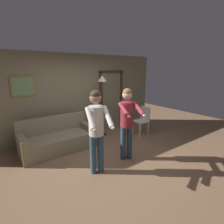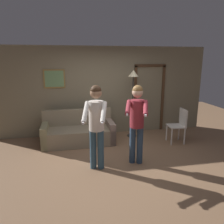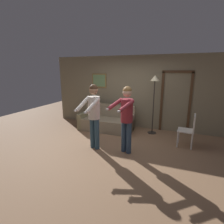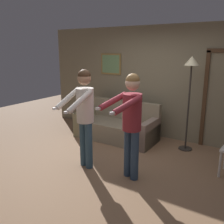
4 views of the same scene
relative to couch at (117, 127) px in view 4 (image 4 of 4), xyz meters
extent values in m
plane|color=#8B6749|center=(0.78, -1.33, -0.28)|extent=(12.00, 12.00, 0.00)
cube|color=gray|center=(0.78, 0.71, 1.02)|extent=(6.40, 0.06, 2.60)
cube|color=olive|center=(-0.59, 0.66, 1.41)|extent=(0.59, 0.02, 0.53)
cube|color=#6D9560|center=(-0.59, 0.65, 1.41)|extent=(0.51, 0.01, 0.45)
cube|color=#4C331E|center=(1.79, 0.66, 0.74)|extent=(0.08, 0.04, 2.04)
cube|color=gray|center=(0.00, -0.04, -0.07)|extent=(1.91, 0.87, 0.42)
cube|color=gray|center=(0.00, 0.31, 0.37)|extent=(1.90, 0.16, 0.45)
cube|color=gray|center=(-0.87, -0.05, 0.01)|extent=(0.17, 0.85, 0.58)
cube|color=gray|center=(0.87, -0.04, 0.01)|extent=(0.17, 0.85, 0.58)
cylinder|color=#332D28|center=(1.58, 0.22, -0.27)|extent=(0.28, 0.28, 0.02)
cylinder|color=#332D28|center=(1.58, 0.22, 0.61)|extent=(0.04, 0.04, 1.73)
cone|color=#F9EAB7|center=(1.58, 0.22, 1.57)|extent=(0.30, 0.30, 0.18)
cylinder|color=#33546B|center=(0.23, -1.52, 0.14)|extent=(0.13, 0.13, 0.84)
cylinder|color=#33546B|center=(0.39, -1.56, 0.14)|extent=(0.13, 0.13, 0.84)
cylinder|color=silver|center=(0.31, -1.54, 0.86)|extent=(0.30, 0.30, 0.59)
sphere|color=#9E7556|center=(0.31, -1.54, 1.32)|extent=(0.23, 0.23, 0.23)
sphere|color=#382314|center=(0.31, -1.54, 1.36)|extent=(0.22, 0.22, 0.22)
cylinder|color=silver|center=(0.09, -1.71, 0.99)|extent=(0.21, 0.50, 0.35)
cube|color=white|center=(0.03, -1.92, 0.85)|extent=(0.08, 0.16, 0.04)
cylinder|color=silver|center=(0.42, -1.80, 0.99)|extent=(0.21, 0.50, 0.35)
cube|color=white|center=(0.36, -2.01, 0.85)|extent=(0.08, 0.16, 0.04)
cylinder|color=#2E445F|center=(1.10, -1.43, 0.13)|extent=(0.13, 0.13, 0.82)
cylinder|color=#2E445F|center=(1.25, -1.48, 0.13)|extent=(0.13, 0.13, 0.82)
cylinder|color=maroon|center=(1.18, -1.45, 0.84)|extent=(0.30, 0.30, 0.58)
sphere|color=#D8AD8E|center=(1.18, -1.45, 1.29)|extent=(0.23, 0.23, 0.23)
sphere|color=brown|center=(1.18, -1.45, 1.33)|extent=(0.22, 0.22, 0.22)
cylinder|color=maroon|center=(0.94, -1.63, 1.02)|extent=(0.25, 0.52, 0.24)
cube|color=white|center=(0.86, -1.86, 0.94)|extent=(0.09, 0.15, 0.04)
cylinder|color=maroon|center=(1.26, -1.74, 1.02)|extent=(0.25, 0.52, 0.24)
cube|color=white|center=(1.18, -1.97, 0.94)|extent=(0.09, 0.15, 0.04)
cylinder|color=silver|center=(2.41, -0.66, -0.05)|extent=(0.04, 0.04, 0.45)
camera|label=1|loc=(-1.36, -4.42, 1.85)|focal=28.00mm
camera|label=2|loc=(-0.19, -5.70, 1.95)|focal=35.00mm
camera|label=3|loc=(2.39, -5.50, 1.82)|focal=28.00mm
camera|label=4|loc=(2.95, -4.78, 1.80)|focal=40.00mm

